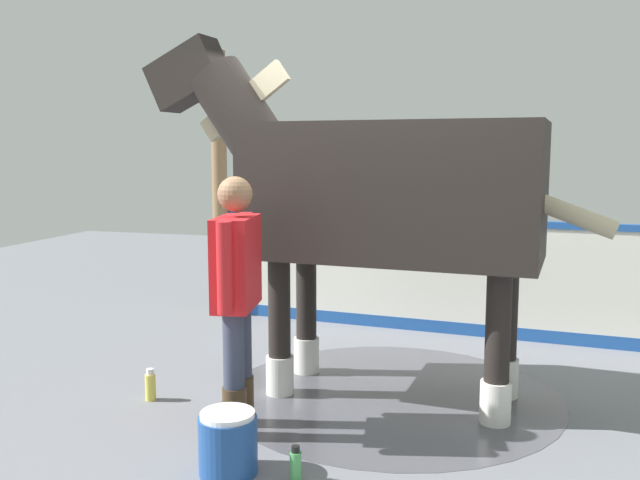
# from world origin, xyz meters

# --- Properties ---
(ground_plane) EXTENTS (16.00, 16.00, 0.02)m
(ground_plane) POSITION_xyz_m (0.00, 0.00, -0.01)
(ground_plane) COLOR slate
(wet_patch) EXTENTS (2.43, 2.43, 0.00)m
(wet_patch) POSITION_xyz_m (-0.02, -0.08, 0.00)
(wet_patch) COLOR #4C4C54
(wet_patch) RESTS_ON ground
(barrier_wall) EXTENTS (0.45, 4.55, 1.12)m
(barrier_wall) POSITION_xyz_m (1.80, -0.23, 0.52)
(barrier_wall) COLOR silver
(barrier_wall) RESTS_ON ground
(roof_post_near) EXTENTS (0.16, 0.16, 2.77)m
(roof_post_near) POSITION_xyz_m (1.91, 2.11, 1.38)
(roof_post_near) COLOR olive
(roof_post_near) RESTS_ON ground
(horse) EXTENTS (1.10, 3.40, 2.60)m
(horse) POSITION_xyz_m (-0.01, 0.04, 1.46)
(horse) COLOR black
(horse) RESTS_ON ground
(handler) EXTENTS (0.65, 0.29, 1.60)m
(handler) POSITION_xyz_m (-0.90, 0.73, 0.91)
(handler) COLOR #47331E
(handler) RESTS_ON ground
(wash_bucket) EXTENTS (0.32, 0.32, 0.35)m
(wash_bucket) POSITION_xyz_m (-1.45, 0.56, 0.17)
(wash_bucket) COLOR #1E478C
(wash_bucket) RESTS_ON ground
(bottle_shampoo) EXTENTS (0.07, 0.07, 0.23)m
(bottle_shampoo) POSITION_xyz_m (-0.59, 1.53, 0.10)
(bottle_shampoo) COLOR #D8CC4C
(bottle_shampoo) RESTS_ON ground
(bottle_spray) EXTENTS (0.06, 0.06, 0.19)m
(bottle_spray) POSITION_xyz_m (-1.44, 0.17, 0.09)
(bottle_spray) COLOR #4CA559
(bottle_spray) RESTS_ON ground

